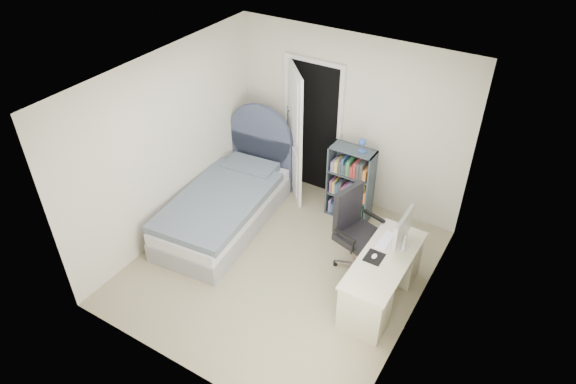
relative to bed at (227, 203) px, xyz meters
The scene contains 8 objects.
room_shell 1.52m from the bed, 19.55° to the right, with size 3.50×3.70×2.60m.
door 1.47m from the bed, 67.33° to the left, with size 0.92×0.63×2.06m.
bed is the anchor object (origin of this frame).
nightstand 1.24m from the bed, 102.06° to the left, with size 0.37×0.37×0.55m.
floor_lamp 1.33m from the bed, 80.78° to the left, with size 0.19×0.19×1.30m.
bookcase 1.73m from the bed, 35.15° to the left, with size 0.62×0.27×1.32m.
desk 2.44m from the bed, ahead, with size 0.54×1.36×1.11m.
office_chair 1.91m from the bed, ahead, with size 0.62×0.64×1.13m.
Camera 1 is at (2.54, -4.03, 4.61)m, focal length 32.00 mm.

